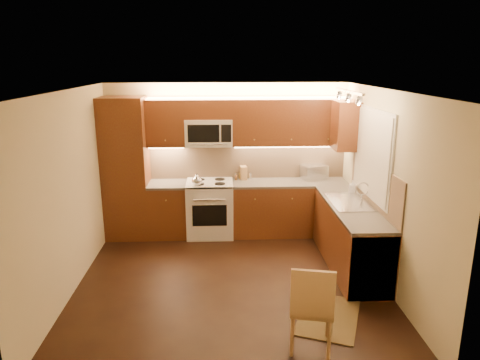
{
  "coord_description": "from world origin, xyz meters",
  "views": [
    {
      "loc": [
        -0.12,
        -5.31,
        2.84
      ],
      "look_at": [
        0.15,
        0.55,
        1.25
      ],
      "focal_mm": 32.95,
      "sensor_mm": 36.0,
      "label": 1
    }
  ],
  "objects_px": {
    "sink": "(349,197)",
    "dining_chair": "(312,305)",
    "soap_bottle": "(352,186)",
    "stove": "(210,208)",
    "knife_block": "(244,173)",
    "kettle": "(197,179)",
    "microwave": "(209,132)",
    "toaster_oven": "(314,172)"
  },
  "relations": [
    {
      "from": "toaster_oven",
      "to": "knife_block",
      "type": "height_order",
      "value": "toaster_oven"
    },
    {
      "from": "kettle",
      "to": "dining_chair",
      "type": "distance_m",
      "value": 3.21
    },
    {
      "from": "kettle",
      "to": "soap_bottle",
      "type": "xyz_separation_m",
      "value": [
        2.38,
        -0.44,
        -0.02
      ]
    },
    {
      "from": "stove",
      "to": "toaster_oven",
      "type": "relative_size",
      "value": 2.29
    },
    {
      "from": "knife_block",
      "to": "dining_chair",
      "type": "bearing_deg",
      "value": -88.84
    },
    {
      "from": "stove",
      "to": "microwave",
      "type": "bearing_deg",
      "value": 90.0
    },
    {
      "from": "stove",
      "to": "microwave",
      "type": "relative_size",
      "value": 1.21
    },
    {
      "from": "microwave",
      "to": "kettle",
      "type": "bearing_deg",
      "value": -120.14
    },
    {
      "from": "kettle",
      "to": "dining_chair",
      "type": "relative_size",
      "value": 0.21
    },
    {
      "from": "stove",
      "to": "soap_bottle",
      "type": "relative_size",
      "value": 4.84
    },
    {
      "from": "sink",
      "to": "dining_chair",
      "type": "xyz_separation_m",
      "value": [
        -0.92,
        -1.97,
        -0.5
      ]
    },
    {
      "from": "microwave",
      "to": "sink",
      "type": "relative_size",
      "value": 0.88
    },
    {
      "from": "microwave",
      "to": "sink",
      "type": "height_order",
      "value": "microwave"
    },
    {
      "from": "microwave",
      "to": "dining_chair",
      "type": "relative_size",
      "value": 0.8
    },
    {
      "from": "kettle",
      "to": "soap_bottle",
      "type": "distance_m",
      "value": 2.42
    },
    {
      "from": "sink",
      "to": "toaster_oven",
      "type": "bearing_deg",
      "value": 100.14
    },
    {
      "from": "sink",
      "to": "dining_chair",
      "type": "relative_size",
      "value": 0.91
    },
    {
      "from": "microwave",
      "to": "knife_block",
      "type": "xyz_separation_m",
      "value": [
        0.57,
        0.09,
        -0.71
      ]
    },
    {
      "from": "microwave",
      "to": "kettle",
      "type": "distance_m",
      "value": 0.8
    },
    {
      "from": "soap_bottle",
      "to": "stove",
      "type": "bearing_deg",
      "value": 168.49
    },
    {
      "from": "knife_block",
      "to": "dining_chair",
      "type": "relative_size",
      "value": 0.24
    },
    {
      "from": "kettle",
      "to": "dining_chair",
      "type": "height_order",
      "value": "kettle"
    },
    {
      "from": "soap_bottle",
      "to": "dining_chair",
      "type": "distance_m",
      "value": 2.74
    },
    {
      "from": "sink",
      "to": "microwave",
      "type": "bearing_deg",
      "value": 147.79
    },
    {
      "from": "sink",
      "to": "soap_bottle",
      "type": "bearing_deg",
      "value": 69.38
    },
    {
      "from": "stove",
      "to": "knife_block",
      "type": "xyz_separation_m",
      "value": [
        0.57,
        0.22,
        0.55
      ]
    },
    {
      "from": "stove",
      "to": "dining_chair",
      "type": "height_order",
      "value": "dining_chair"
    },
    {
      "from": "toaster_oven",
      "to": "soap_bottle",
      "type": "relative_size",
      "value": 2.12
    },
    {
      "from": "sink",
      "to": "kettle",
      "type": "xyz_separation_m",
      "value": [
        -2.19,
        0.93,
        0.04
      ]
    },
    {
      "from": "toaster_oven",
      "to": "knife_block",
      "type": "bearing_deg",
      "value": 163.03
    },
    {
      "from": "toaster_oven",
      "to": "dining_chair",
      "type": "distance_m",
      "value": 3.4
    },
    {
      "from": "dining_chair",
      "to": "kettle",
      "type": "bearing_deg",
      "value": 125.22
    },
    {
      "from": "kettle",
      "to": "knife_block",
      "type": "distance_m",
      "value": 0.87
    },
    {
      "from": "knife_block",
      "to": "dining_chair",
      "type": "xyz_separation_m",
      "value": [
        0.51,
        -3.32,
        -0.54
      ]
    },
    {
      "from": "soap_bottle",
      "to": "kettle",
      "type": "bearing_deg",
      "value": 174.33
    },
    {
      "from": "microwave",
      "to": "toaster_oven",
      "type": "relative_size",
      "value": 1.89
    },
    {
      "from": "stove",
      "to": "toaster_oven",
      "type": "xyz_separation_m",
      "value": [
        1.76,
        0.19,
        0.56
      ]
    },
    {
      "from": "toaster_oven",
      "to": "dining_chair",
      "type": "bearing_deg",
      "value": -117.41
    },
    {
      "from": "kettle",
      "to": "toaster_oven",
      "type": "xyz_separation_m",
      "value": [
        1.96,
        0.39,
        0.0
      ]
    },
    {
      "from": "kettle",
      "to": "sink",
      "type": "bearing_deg",
      "value": -20.8
    },
    {
      "from": "kettle",
      "to": "toaster_oven",
      "type": "relative_size",
      "value": 0.49
    },
    {
      "from": "sink",
      "to": "toaster_oven",
      "type": "distance_m",
      "value": 1.34
    }
  ]
}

